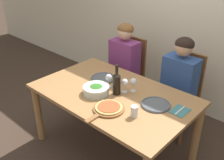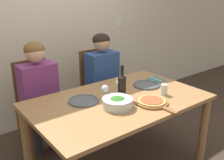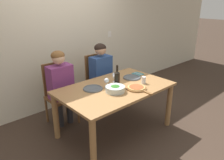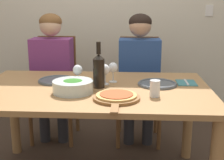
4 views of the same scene
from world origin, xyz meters
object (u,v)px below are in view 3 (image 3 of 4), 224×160
at_px(wine_glass_right, 114,75).
at_px(water_tumbler, 144,80).
at_px(wine_bottle, 117,78).
at_px(broccoli_bowl, 115,89).
at_px(chair_right, 98,80).
at_px(pizza_on_board, 137,88).
at_px(fork_on_napkin, 138,74).
at_px(dinner_plate_right, 132,77).
at_px(dinner_plate_left, 93,88).
at_px(chair_left, 58,92).
at_px(wine_glass_left, 107,81).
at_px(person_man, 102,71).
at_px(wine_glass_centre, 115,77).
at_px(person_woman, 61,82).

distance_m(wine_glass_right, water_tumbler, 0.45).
bearing_deg(wine_bottle, broccoli_bowl, -140.30).
height_order(chair_right, water_tumbler, chair_right).
distance_m(pizza_on_board, fork_on_napkin, 0.66).
bearing_deg(dinner_plate_right, dinner_plate_left, 175.52).
bearing_deg(wine_glass_right, dinner_plate_left, -179.17).
relative_size(chair_left, dinner_plate_right, 3.55).
bearing_deg(wine_glass_left, wine_bottle, -18.25).
relative_size(wine_bottle, dinner_plate_left, 1.14).
bearing_deg(chair_right, wine_glass_left, -120.09).
height_order(person_man, fork_on_napkin, person_man).
xyz_separation_m(chair_left, wine_glass_right, (0.61, -0.70, 0.32)).
bearing_deg(person_man, pizza_on_board, -99.48).
relative_size(broccoli_bowl, wine_glass_left, 1.80).
bearing_deg(wine_glass_right, water_tumbler, -50.32).
distance_m(wine_glass_left, fork_on_napkin, 0.81).
xyz_separation_m(broccoli_bowl, wine_glass_right, (0.25, 0.29, 0.06)).
xyz_separation_m(wine_bottle, pizza_on_board, (0.14, -0.27, -0.11)).
bearing_deg(dinner_plate_left, pizza_on_board, -41.64).
xyz_separation_m(person_man, dinner_plate_left, (-0.64, -0.58, 0.01)).
xyz_separation_m(person_man, wine_bottle, (-0.30, -0.73, 0.13)).
relative_size(wine_glass_centre, fork_on_napkin, 0.84).
bearing_deg(chair_right, person_woman, -171.89).
bearing_deg(wine_glass_right, broccoli_bowl, -131.06).
xyz_separation_m(person_man, wine_glass_right, (-0.21, -0.58, 0.11)).
xyz_separation_m(chair_left, water_tumbler, (0.90, -1.04, 0.27)).
xyz_separation_m(chair_left, dinner_plate_left, (0.19, -0.70, 0.23)).
bearing_deg(wine_glass_right, fork_on_napkin, 0.15).
xyz_separation_m(chair_right, pizza_on_board, (-0.17, -1.12, 0.23)).
bearing_deg(wine_glass_right, wine_glass_centre, -126.66).
xyz_separation_m(person_man, dinner_plate_right, (0.11, -0.64, 0.01)).
distance_m(chair_left, fork_on_napkin, 1.37).
distance_m(person_man, dinner_plate_left, 0.87).
bearing_deg(fork_on_napkin, pizza_on_board, -139.62).
xyz_separation_m(wine_bottle, dinner_plate_right, (0.42, 0.09, -0.12)).
bearing_deg(dinner_plate_left, broccoli_bowl, -58.26).
bearing_deg(fork_on_napkin, chair_left, 149.16).
relative_size(chair_right, water_tumbler, 9.48).
bearing_deg(dinner_plate_left, fork_on_napkin, 0.45).
distance_m(broccoli_bowl, dinner_plate_right, 0.62).
distance_m(chair_right, water_tumbler, 1.08).
relative_size(wine_glass_left, fork_on_napkin, 0.84).
distance_m(broccoli_bowl, wine_glass_right, 0.39).
bearing_deg(person_woman, broccoli_bowl, -67.35).
bearing_deg(dinner_plate_right, person_man, 100.09).
distance_m(person_man, pizza_on_board, 1.02).
bearing_deg(person_man, dinner_plate_left, -137.65).
distance_m(person_man, water_tumbler, 0.93).
distance_m(person_man, dinner_plate_right, 0.65).
relative_size(wine_glass_right, wine_glass_centre, 1.00).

